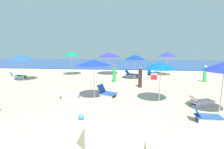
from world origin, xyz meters
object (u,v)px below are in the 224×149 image
at_px(umbrella_6, 94,62).
at_px(beachgoer_2, 114,74).
at_px(umbrella_2, 22,57).
at_px(beachgoer_4, 140,78).
at_px(lounge_chair_2_1, 17,76).
at_px(umbrella_4, 71,53).
at_px(cooler_box_1, 154,77).
at_px(umbrella_0, 135,57).
at_px(umbrella_5, 109,55).
at_px(umbrella_7, 168,54).
at_px(beachgoer_0, 205,74).
at_px(lounge_chair_6_0, 69,94).
at_px(lounge_chair_3_1, 201,101).
at_px(lounge_chair_0_0, 131,74).
at_px(beach_ball_0, 81,117).
at_px(lounge_chair_2_0, 19,76).
at_px(lounge_chair_3_0, 206,116).
at_px(lounge_chair_6_1, 106,92).
at_px(lounge_chair_7_0, 153,72).
at_px(umbrella_1, 161,65).

bearing_deg(umbrella_6, beachgoer_2, 79.17).
xyz_separation_m(umbrella_2, beachgoer_4, (10.92, -1.61, -1.45)).
height_order(lounge_chair_2_1, umbrella_4, umbrella_4).
bearing_deg(umbrella_4, cooler_box_1, -10.16).
distance_m(umbrella_0, umbrella_5, 3.60).
bearing_deg(beachgoer_2, umbrella_7, 179.65).
distance_m(beachgoer_2, cooler_box_1, 4.09).
distance_m(beachgoer_0, cooler_box_1, 4.54).
relative_size(lounge_chair_6_0, umbrella_7, 0.54).
bearing_deg(lounge_chair_2_1, lounge_chair_3_1, -102.83).
bearing_deg(lounge_chair_0_0, beach_ball_0, -172.61).
xyz_separation_m(lounge_chair_2_1, umbrella_7, (15.44, 2.73, 2.07)).
bearing_deg(beachgoer_4, beachgoer_0, -136.73).
bearing_deg(lounge_chair_2_0, lounge_chair_6_0, -123.49).
relative_size(lounge_chair_3_0, lounge_chair_6_1, 0.89).
xyz_separation_m(lounge_chair_6_0, lounge_chair_7_0, (6.61, 8.93, -0.02)).
distance_m(lounge_chair_2_1, beach_ball_0, 12.77).
xyz_separation_m(lounge_chair_2_0, lounge_chair_7_0, (13.78, 3.06, 0.00)).
distance_m(beachgoer_2, beach_ball_0, 8.19).
height_order(lounge_chair_3_0, beachgoer_4, beachgoer_4).
bearing_deg(beach_ball_0, beachgoer_2, 83.30).
height_order(lounge_chair_0_0, umbrella_6, umbrella_6).
height_order(umbrella_2, lounge_chair_3_1, umbrella_2).
bearing_deg(umbrella_2, lounge_chair_2_0, 137.88).
relative_size(lounge_chair_2_0, beachgoer_2, 0.88).
bearing_deg(lounge_chair_0_0, lounge_chair_3_0, -141.94).
bearing_deg(umbrella_7, lounge_chair_2_0, -169.83).
height_order(umbrella_2, lounge_chair_3_0, umbrella_2).
bearing_deg(umbrella_4, umbrella_0, -13.28).
bearing_deg(umbrella_7, lounge_chair_3_1, -89.73).
bearing_deg(umbrella_7, beachgoer_2, -146.39).
relative_size(umbrella_5, umbrella_6, 0.98).
distance_m(umbrella_0, lounge_chair_6_1, 6.46).
xyz_separation_m(lounge_chair_2_1, cooler_box_1, (13.79, 0.58, -0.04)).
relative_size(umbrella_4, lounge_chair_6_0, 1.87).
xyz_separation_m(lounge_chair_2_0, umbrella_5, (8.94, 2.87, 1.97)).
relative_size(umbrella_4, beachgoer_4, 1.58).
xyz_separation_m(umbrella_6, cooler_box_1, (4.71, 6.31, -2.15)).
bearing_deg(umbrella_6, lounge_chair_6_0, -175.00).
height_order(lounge_chair_0_0, umbrella_5, umbrella_5).
bearing_deg(lounge_chair_6_0, lounge_chair_3_0, -123.79).
relative_size(lounge_chair_3_1, lounge_chair_7_0, 1.02).
bearing_deg(lounge_chair_6_0, umbrella_7, -56.17).
relative_size(lounge_chair_6_1, lounge_chair_7_0, 0.90).
bearing_deg(lounge_chair_3_1, umbrella_6, 62.85).
bearing_deg(umbrella_4, umbrella_6, -63.17).
xyz_separation_m(lounge_chair_6_0, umbrella_7, (8.06, 8.61, 2.05)).
xyz_separation_m(lounge_chair_3_1, umbrella_5, (-6.33, 9.38, 1.99)).
bearing_deg(beach_ball_0, umbrella_1, 35.76).
distance_m(lounge_chair_2_1, lounge_chair_6_1, 11.14).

